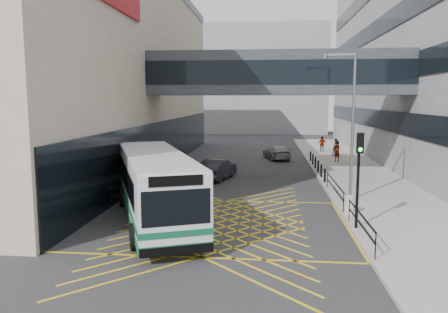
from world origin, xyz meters
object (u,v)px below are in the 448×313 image
(car_white, at_px, (175,191))
(street_lamp, at_px, (350,118))
(car_dark, at_px, (217,169))
(pedestrian_b, at_px, (336,148))
(car_silver, at_px, (277,152))
(traffic_light, at_px, (359,167))
(litter_bin, at_px, (350,205))
(bus, at_px, (155,184))
(pedestrian_c, at_px, (322,144))
(pedestrian_a, at_px, (337,151))

(car_white, bearing_deg, street_lamp, 171.93)
(street_lamp, bearing_deg, car_white, -159.44)
(car_dark, xyz_separation_m, pedestrian_b, (10.30, 12.79, 0.27))
(car_silver, relative_size, traffic_light, 1.08)
(car_dark, height_order, litter_bin, car_dark)
(car_silver, height_order, street_lamp, street_lamp)
(car_silver, bearing_deg, street_lamp, 87.06)
(bus, xyz_separation_m, car_dark, (1.70, 11.00, -1.01))
(car_white, height_order, traffic_light, traffic_light)
(pedestrian_b, bearing_deg, pedestrian_c, 81.02)
(car_dark, xyz_separation_m, litter_bin, (7.60, -9.45, -0.13))
(pedestrian_a, distance_m, pedestrian_c, 7.42)
(car_silver, distance_m, street_lamp, 18.24)
(car_white, relative_size, pedestrian_b, 2.91)
(litter_bin, distance_m, pedestrian_c, 25.69)
(bus, height_order, street_lamp, street_lamp)
(traffic_light, height_order, pedestrian_b, traffic_light)
(car_white, distance_m, traffic_light, 9.92)
(litter_bin, distance_m, pedestrian_a, 18.36)
(car_dark, xyz_separation_m, car_silver, (4.45, 11.09, -0.03))
(street_lamp, bearing_deg, litter_bin, -86.52)
(bus, bearing_deg, traffic_light, -27.91)
(street_lamp, xyz_separation_m, pedestrian_c, (1.34, 22.53, -3.74))
(pedestrian_a, bearing_deg, pedestrian_b, -132.72)
(car_dark, distance_m, traffic_light, 14.24)
(pedestrian_a, bearing_deg, litter_bin, 48.45)
(traffic_light, xyz_separation_m, pedestrian_b, (2.86, 24.74, -1.87))
(bus, xyz_separation_m, traffic_light, (9.14, -0.95, 1.14))
(bus, distance_m, pedestrian_a, 22.85)
(traffic_light, bearing_deg, car_silver, 100.46)
(car_dark, distance_m, street_lamp, 10.96)
(bus, bearing_deg, car_white, 62.11)
(car_dark, xyz_separation_m, pedestrian_a, (9.75, 8.78, 0.36))
(car_white, bearing_deg, pedestrian_c, -131.66)
(pedestrian_b, bearing_deg, litter_bin, -121.63)
(car_silver, height_order, pedestrian_c, pedestrian_c)
(traffic_light, height_order, litter_bin, traffic_light)
(traffic_light, xyz_separation_m, pedestrian_a, (2.30, 20.73, -1.78))
(car_dark, bearing_deg, pedestrian_a, -123.68)
(car_silver, bearing_deg, bus, 59.98)
(pedestrian_b, bearing_deg, car_white, -144.11)
(bus, height_order, car_white, bus)
(traffic_light, relative_size, pedestrian_a, 2.24)
(pedestrian_b, bearing_deg, bus, -141.47)
(car_silver, xyz_separation_m, pedestrian_c, (4.90, 5.10, 0.28))
(car_silver, relative_size, litter_bin, 5.12)
(car_silver, relative_size, street_lamp, 0.56)
(litter_bin, bearing_deg, traffic_light, -93.54)
(litter_bin, relative_size, pedestrian_c, 0.54)
(pedestrian_c, bearing_deg, bus, 70.08)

